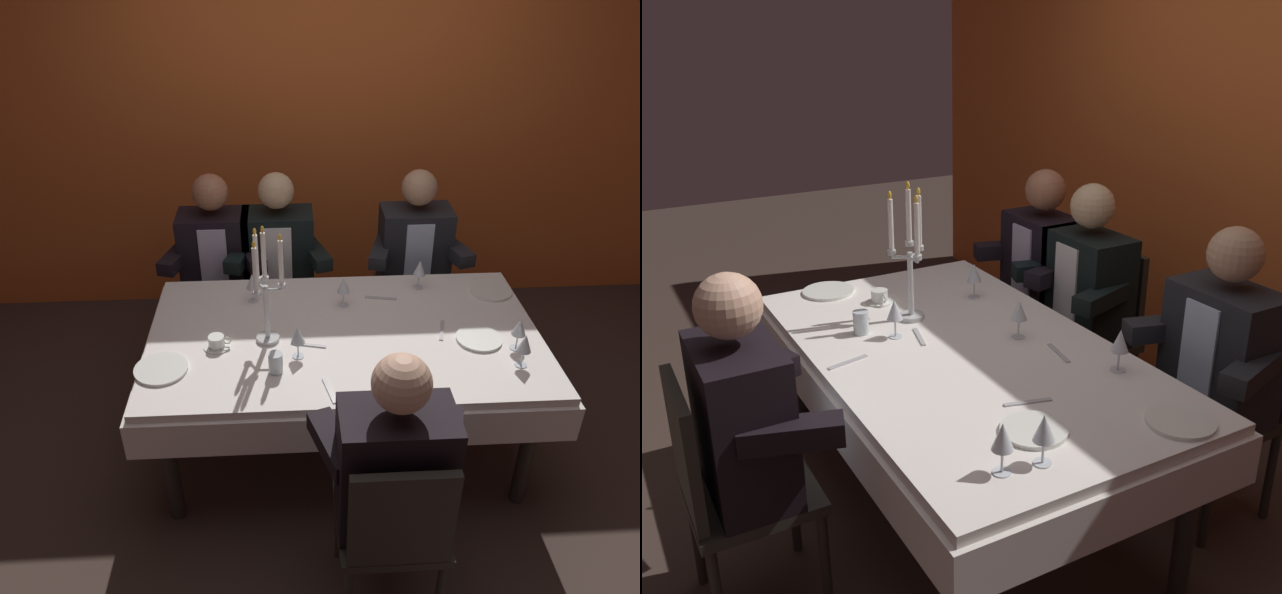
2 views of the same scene
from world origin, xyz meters
TOP-DOWN VIEW (x-y plane):
  - ground_plane at (0.00, 0.00)m, footprint 12.00×12.00m
  - back_wall at (0.00, 1.66)m, footprint 6.00×0.12m
  - dining_table at (0.00, 0.00)m, footprint 1.94×1.14m
  - candelabra at (-0.37, -0.04)m, footprint 0.15×0.17m
  - dinner_plate_0 at (0.64, -0.10)m, footprint 0.22×0.22m
  - dinner_plate_1 at (0.83, 0.34)m, footprint 0.23×0.23m
  - dinner_plate_2 at (-0.85, -0.25)m, footprint 0.24×0.24m
  - wine_glass_0 at (-0.23, -0.18)m, footprint 0.07×0.07m
  - wine_glass_1 at (0.44, 0.41)m, footprint 0.07×0.07m
  - wine_glass_2 at (0.79, -0.18)m, footprint 0.07×0.07m
  - wine_glass_3 at (0.77, -0.30)m, footprint 0.07×0.07m
  - wine_glass_4 at (0.02, 0.25)m, footprint 0.07×0.07m
  - wine_glass_5 at (-0.45, 0.32)m, footprint 0.07×0.07m
  - water_tumbler_0 at (-0.33, -0.29)m, footprint 0.06×0.06m
  - coffee_cup_0 at (-0.61, -0.09)m, footprint 0.13×0.12m
  - fork_0 at (-0.11, -0.43)m, footprint 0.05×0.17m
  - spoon_1 at (0.48, -0.01)m, footprint 0.06×0.17m
  - fork_2 at (-0.18, -0.10)m, footprint 0.17×0.06m
  - spoon_3 at (0.22, 0.31)m, footprint 0.17×0.05m
  - seated_diner_0 at (-0.70, 0.89)m, footprint 0.63×0.48m
  - seated_diner_1 at (-0.32, 0.89)m, footprint 0.63×0.48m
  - seated_diner_2 at (0.10, -0.89)m, footprint 0.63×0.48m
  - seated_diner_3 at (0.51, 0.89)m, footprint 0.63×0.48m

SIDE VIEW (x-z plane):
  - ground_plane at x=0.00m, z-range 0.00..0.00m
  - dining_table at x=0.00m, z-range 0.25..0.99m
  - seated_diner_0 at x=-0.70m, z-range 0.12..1.36m
  - seated_diner_1 at x=-0.32m, z-range 0.12..1.36m
  - seated_diner_2 at x=0.10m, z-range 0.12..1.36m
  - seated_diner_3 at x=0.51m, z-range 0.12..1.36m
  - fork_0 at x=-0.11m, z-range 0.74..0.75m
  - spoon_1 at x=0.48m, z-range 0.74..0.75m
  - fork_2 at x=-0.18m, z-range 0.74..0.75m
  - spoon_3 at x=0.22m, z-range 0.74..0.75m
  - dinner_plate_0 at x=0.64m, z-range 0.74..0.75m
  - dinner_plate_1 at x=0.83m, z-range 0.74..0.75m
  - dinner_plate_2 at x=-0.85m, z-range 0.74..0.75m
  - coffee_cup_0 at x=-0.61m, z-range 0.74..0.80m
  - water_tumbler_0 at x=-0.33m, z-range 0.74..0.84m
  - wine_glass_0 at x=-0.23m, z-range 0.77..0.94m
  - wine_glass_2 at x=0.79m, z-range 0.77..0.94m
  - wine_glass_3 at x=0.77m, z-range 0.77..0.94m
  - wine_glass_5 at x=-0.45m, z-range 0.77..0.94m
  - wine_glass_1 at x=0.44m, z-range 0.77..0.94m
  - wine_glass_4 at x=0.02m, z-range 0.77..0.94m
  - candelabra at x=-0.37m, z-range 0.71..1.31m
  - back_wall at x=0.00m, z-range 0.00..2.70m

